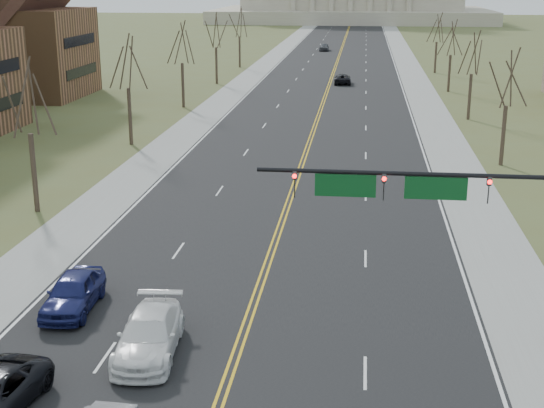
% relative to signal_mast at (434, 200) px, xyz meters
% --- Properties ---
extents(road, '(20.00, 380.00, 0.01)m').
position_rel_signal_mast_xyz_m(road, '(-7.45, 96.50, -5.76)').
color(road, black).
rests_on(road, ground).
extents(sidewalk_left, '(4.00, 380.00, 0.03)m').
position_rel_signal_mast_xyz_m(sidewalk_left, '(-19.45, 96.50, -5.75)').
color(sidewalk_left, gray).
rests_on(sidewalk_left, ground).
extents(sidewalk_right, '(4.00, 380.00, 0.03)m').
position_rel_signal_mast_xyz_m(sidewalk_right, '(4.55, 96.50, -5.75)').
color(sidewalk_right, gray).
rests_on(sidewalk_right, ground).
extents(center_line, '(0.42, 380.00, 0.01)m').
position_rel_signal_mast_xyz_m(center_line, '(-7.45, 96.50, -5.75)').
color(center_line, gold).
rests_on(center_line, road).
extents(edge_line_left, '(0.15, 380.00, 0.01)m').
position_rel_signal_mast_xyz_m(edge_line_left, '(-17.25, 96.50, -5.75)').
color(edge_line_left, silver).
rests_on(edge_line_left, road).
extents(edge_line_right, '(0.15, 380.00, 0.01)m').
position_rel_signal_mast_xyz_m(edge_line_right, '(2.35, 96.50, -5.75)').
color(edge_line_right, silver).
rests_on(edge_line_right, road).
extents(signal_mast, '(12.12, 0.44, 7.20)m').
position_rel_signal_mast_xyz_m(signal_mast, '(0.00, 0.00, 0.00)').
color(signal_mast, black).
rests_on(signal_mast, ground).
extents(tree_l_0, '(3.96, 3.96, 9.00)m').
position_rel_signal_mast_xyz_m(tree_l_0, '(-22.95, 14.50, 1.18)').
color(tree_l_0, '#372820').
rests_on(tree_l_0, ground).
extents(tree_r_1, '(3.74, 3.74, 8.50)m').
position_rel_signal_mast_xyz_m(tree_r_1, '(8.05, 30.50, 0.79)').
color(tree_r_1, '#372820').
rests_on(tree_r_1, ground).
extents(tree_l_1, '(3.96, 3.96, 9.00)m').
position_rel_signal_mast_xyz_m(tree_l_1, '(-22.95, 34.50, 1.18)').
color(tree_l_1, '#372820').
rests_on(tree_l_1, ground).
extents(tree_r_2, '(3.74, 3.74, 8.50)m').
position_rel_signal_mast_xyz_m(tree_r_2, '(8.05, 50.50, 0.79)').
color(tree_r_2, '#372820').
rests_on(tree_r_2, ground).
extents(tree_l_2, '(3.96, 3.96, 9.00)m').
position_rel_signal_mast_xyz_m(tree_l_2, '(-22.95, 54.50, 1.18)').
color(tree_l_2, '#372820').
rests_on(tree_l_2, ground).
extents(tree_r_3, '(3.74, 3.74, 8.50)m').
position_rel_signal_mast_xyz_m(tree_r_3, '(8.05, 70.50, 0.79)').
color(tree_r_3, '#372820').
rests_on(tree_r_3, ground).
extents(tree_l_3, '(3.96, 3.96, 9.00)m').
position_rel_signal_mast_xyz_m(tree_l_3, '(-22.95, 74.50, 1.18)').
color(tree_l_3, '#372820').
rests_on(tree_l_3, ground).
extents(tree_r_4, '(3.74, 3.74, 8.50)m').
position_rel_signal_mast_xyz_m(tree_r_4, '(8.05, 90.50, 0.79)').
color(tree_r_4, '#372820').
rests_on(tree_r_4, ground).
extents(tree_l_4, '(3.96, 3.96, 9.00)m').
position_rel_signal_mast_xyz_m(tree_l_4, '(-22.95, 94.50, 1.18)').
color(tree_l_4, '#372820').
rests_on(tree_l_4, ground).
extents(bldg_left_far, '(17.10, 14.28, 23.25)m').
position_rel_signal_mast_xyz_m(bldg_left_far, '(-45.44, 60.50, 3.78)').
color(bldg_left_far, brown).
rests_on(bldg_left_far, ground).
extents(car_sb_inner_second, '(2.69, 5.65, 1.59)m').
position_rel_signal_mast_xyz_m(car_sb_inner_second, '(-10.80, -2.98, -4.95)').
color(car_sb_inner_second, white).
rests_on(car_sb_inner_second, road).
extents(car_sb_outer_second, '(2.19, 4.91, 1.64)m').
position_rel_signal_mast_xyz_m(car_sb_outer_second, '(-15.23, 0.59, -4.93)').
color(car_sb_outer_second, navy).
rests_on(car_sb_outer_second, road).
extents(car_far_nb, '(2.40, 4.91, 1.34)m').
position_rel_signal_mast_xyz_m(car_far_nb, '(-5.69, 76.35, -5.08)').
color(car_far_nb, black).
rests_on(car_far_nb, road).
extents(car_far_sb, '(1.85, 4.54, 1.54)m').
position_rel_signal_mast_xyz_m(car_far_sb, '(-10.83, 125.32, -4.98)').
color(car_far_sb, '#56595F').
rests_on(car_far_sb, road).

